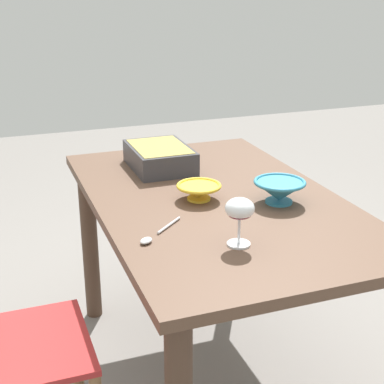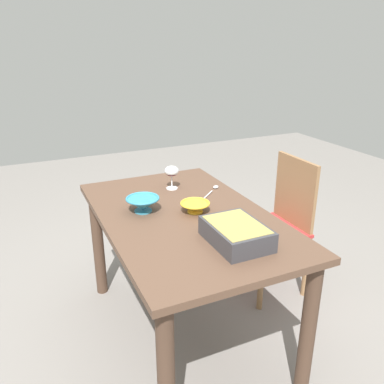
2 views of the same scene
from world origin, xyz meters
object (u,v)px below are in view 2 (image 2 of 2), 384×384
object	(u,v)px
wine_glass	(172,172)
mixing_bowl	(195,206)
chair	(280,220)
serving_spoon	(213,189)
small_bowl	(143,203)
dining_table	(184,235)
casserole_dish	(236,232)

from	to	relation	value
wine_glass	mixing_bowl	size ratio (longest dim) A/B	0.93
chair	serving_spoon	world-z (taller)	chair
chair	small_bowl	distance (m)	1.00
dining_table	mixing_bowl	size ratio (longest dim) A/B	8.72
mixing_bowl	chair	bearing A→B (deg)	104.79
mixing_bowl	dining_table	bearing A→B (deg)	-85.88
dining_table	casserole_dish	world-z (taller)	casserole_dish
chair	serving_spoon	size ratio (longest dim) A/B	5.12
chair	mixing_bowl	size ratio (longest dim) A/B	5.82
dining_table	wine_glass	size ratio (longest dim) A/B	9.43
wine_glass	casserole_dish	distance (m)	0.75
dining_table	small_bowl	size ratio (longest dim) A/B	7.67
chair	casserole_dish	xyz separation A→B (m)	(0.57, -0.68, 0.32)
chair	wine_glass	distance (m)	0.80
dining_table	serving_spoon	distance (m)	0.40
casserole_dish	serving_spoon	world-z (taller)	casserole_dish
mixing_bowl	small_bowl	size ratio (longest dim) A/B	0.88
mixing_bowl	small_bowl	world-z (taller)	small_bowl
chair	serving_spoon	bearing A→B (deg)	-96.21
chair	wine_glass	bearing A→B (deg)	-104.78
casserole_dish	mixing_bowl	size ratio (longest dim) A/B	1.99
casserole_dish	small_bowl	xyz separation A→B (m)	(-0.50, -0.27, -0.00)
casserole_dish	serving_spoon	xyz separation A→B (m)	(-0.62, 0.21, -0.04)
serving_spoon	mixing_bowl	bearing A→B (deg)	-44.53
mixing_bowl	serving_spoon	size ratio (longest dim) A/B	0.88
mixing_bowl	small_bowl	bearing A→B (deg)	-115.61
mixing_bowl	casserole_dish	bearing A→B (deg)	3.43
dining_table	mixing_bowl	bearing A→B (deg)	94.12
wine_glass	casserole_dish	bearing A→B (deg)	0.17
chair	small_bowl	world-z (taller)	chair
dining_table	serving_spoon	bearing A→B (deg)	129.37
mixing_bowl	serving_spoon	xyz separation A→B (m)	(-0.24, 0.23, -0.03)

